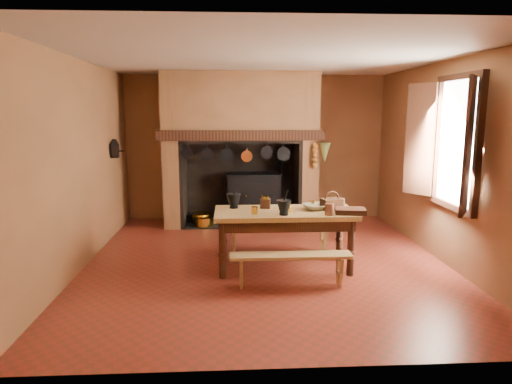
% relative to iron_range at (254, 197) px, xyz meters
% --- Properties ---
extents(floor, '(5.50, 5.50, 0.00)m').
position_rel_iron_range_xyz_m(floor, '(0.04, -2.45, -0.48)').
color(floor, maroon).
rests_on(floor, ground).
extents(ceiling, '(5.50, 5.50, 0.00)m').
position_rel_iron_range_xyz_m(ceiling, '(0.04, -2.45, 2.32)').
color(ceiling, silver).
rests_on(ceiling, back_wall).
extents(back_wall, '(5.00, 0.02, 2.80)m').
position_rel_iron_range_xyz_m(back_wall, '(0.04, 0.30, 0.92)').
color(back_wall, '#905C39').
rests_on(back_wall, floor).
extents(wall_left, '(0.02, 5.50, 2.80)m').
position_rel_iron_range_xyz_m(wall_left, '(-2.46, -2.45, 0.92)').
color(wall_left, '#905C39').
rests_on(wall_left, floor).
extents(wall_right, '(0.02, 5.50, 2.80)m').
position_rel_iron_range_xyz_m(wall_right, '(2.54, -2.45, 0.92)').
color(wall_right, '#905C39').
rests_on(wall_right, floor).
extents(wall_front, '(5.00, 0.02, 2.80)m').
position_rel_iron_range_xyz_m(wall_front, '(0.04, -5.20, 0.92)').
color(wall_front, '#905C39').
rests_on(wall_front, floor).
extents(chimney_breast, '(2.95, 0.96, 2.80)m').
position_rel_iron_range_xyz_m(chimney_breast, '(-0.26, -0.14, 1.33)').
color(chimney_breast, '#905C39').
rests_on(chimney_breast, floor).
extents(iron_range, '(1.12, 0.55, 1.60)m').
position_rel_iron_range_xyz_m(iron_range, '(0.00, 0.00, 0.00)').
color(iron_range, black).
rests_on(iron_range, floor).
extents(hearth_pans, '(0.51, 0.62, 0.20)m').
position_rel_iron_range_xyz_m(hearth_pans, '(-1.01, -0.23, -0.39)').
color(hearth_pans, gold).
rests_on(hearth_pans, floor).
extents(hanging_pans, '(1.92, 0.29, 0.27)m').
position_rel_iron_range_xyz_m(hanging_pans, '(-0.30, -0.64, 0.88)').
color(hanging_pans, black).
rests_on(hanging_pans, chimney_breast).
extents(onion_string, '(0.12, 0.10, 0.46)m').
position_rel_iron_range_xyz_m(onion_string, '(1.04, -0.66, 0.85)').
color(onion_string, '#9F661D').
rests_on(onion_string, chimney_breast).
extents(herb_bunch, '(0.20, 0.20, 0.35)m').
position_rel_iron_range_xyz_m(herb_bunch, '(1.22, -0.66, 0.90)').
color(herb_bunch, '#515A2A').
rests_on(herb_bunch, chimney_breast).
extents(window, '(0.39, 1.75, 1.76)m').
position_rel_iron_range_xyz_m(window, '(2.39, -2.85, 1.22)').
color(window, white).
rests_on(window, wall_right).
extents(wall_coffee_mill, '(0.23, 0.16, 0.31)m').
position_rel_iron_range_xyz_m(wall_coffee_mill, '(-2.38, -0.90, 1.03)').
color(wall_coffee_mill, black).
rests_on(wall_coffee_mill, wall_left).
extents(work_table, '(1.85, 0.82, 0.80)m').
position_rel_iron_range_xyz_m(work_table, '(0.27, -2.76, 0.19)').
color(work_table, tan).
rests_on(work_table, floor).
extents(bench_front, '(1.47, 0.26, 0.41)m').
position_rel_iron_range_xyz_m(bench_front, '(0.27, -3.42, -0.17)').
color(bench_front, tan).
rests_on(bench_front, floor).
extents(bench_back, '(1.66, 0.29, 0.47)m').
position_rel_iron_range_xyz_m(bench_back, '(0.27, -2.09, -0.14)').
color(bench_back, tan).
rests_on(bench_back, floor).
extents(mortar_large, '(0.20, 0.20, 0.33)m').
position_rel_iron_range_xyz_m(mortar_large, '(-0.41, -2.56, 0.43)').
color(mortar_large, black).
rests_on(mortar_large, work_table).
extents(mortar_small, '(0.19, 0.19, 0.32)m').
position_rel_iron_range_xyz_m(mortar_small, '(0.22, -3.02, 0.43)').
color(mortar_small, black).
rests_on(mortar_small, work_table).
extents(coffee_grinder, '(0.18, 0.15, 0.20)m').
position_rel_iron_range_xyz_m(coffee_grinder, '(0.02, -2.58, 0.40)').
color(coffee_grinder, '#351B10').
rests_on(coffee_grinder, work_table).
extents(brass_mug_a, '(0.10, 0.10, 0.09)m').
position_rel_iron_range_xyz_m(brass_mug_a, '(-0.14, -2.94, 0.37)').
color(brass_mug_a, gold).
rests_on(brass_mug_a, work_table).
extents(brass_mug_b, '(0.09, 0.09, 0.09)m').
position_rel_iron_range_xyz_m(brass_mug_b, '(0.67, -2.55, 0.36)').
color(brass_mug_b, gold).
rests_on(brass_mug_b, work_table).
extents(mixing_bowl, '(0.41, 0.41, 0.08)m').
position_rel_iron_range_xyz_m(mixing_bowl, '(0.68, -2.72, 0.36)').
color(mixing_bowl, tan).
rests_on(mixing_bowl, work_table).
extents(stoneware_crock, '(0.13, 0.13, 0.15)m').
position_rel_iron_range_xyz_m(stoneware_crock, '(0.80, -3.05, 0.39)').
color(stoneware_crock, '#542F1F').
rests_on(stoneware_crock, work_table).
extents(glass_jar, '(0.10, 0.10, 0.14)m').
position_rel_iron_range_xyz_m(glass_jar, '(1.05, -2.67, 0.39)').
color(glass_jar, beige).
rests_on(glass_jar, work_table).
extents(wicker_basket, '(0.30, 0.25, 0.25)m').
position_rel_iron_range_xyz_m(wicker_basket, '(0.90, -2.73, 0.40)').
color(wicker_basket, '#492916').
rests_on(wicker_basket, work_table).
extents(wooden_tray, '(0.43, 0.34, 0.07)m').
position_rel_iron_range_xyz_m(wooden_tray, '(1.09, -2.97, 0.35)').
color(wooden_tray, '#351B10').
rests_on(wooden_tray, work_table).
extents(brass_cup, '(0.15, 0.15, 0.09)m').
position_rel_iron_range_xyz_m(brass_cup, '(0.29, -2.86, 0.37)').
color(brass_cup, gold).
rests_on(brass_cup, work_table).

